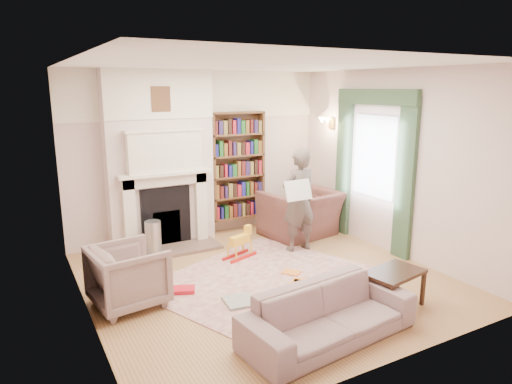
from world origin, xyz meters
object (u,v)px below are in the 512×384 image
armchair_left (128,276)px  man_reading (299,200)px  coffee_table (393,289)px  armchair_reading (300,214)px  rocking_horse (240,243)px  bookcase (237,166)px  sofa (329,314)px  paraffin_heater (153,239)px

armchair_left → man_reading: size_ratio=0.50×
man_reading → armchair_left: bearing=10.7°
armchair_left → coffee_table: size_ratio=1.15×
armchair_reading → rocking_horse: size_ratio=2.21×
armchair_reading → bookcase: bearing=-53.8°
armchair_reading → rocking_horse: bearing=9.8°
armchair_left → sofa: 2.36m
coffee_table → paraffin_heater: paraffin_heater is taller
armchair_left → man_reading: 2.89m
coffee_table → rocking_horse: size_ratio=1.29×
armchair_reading → sofa: armchair_reading is taller
armchair_reading → man_reading: (-0.45, -0.60, 0.42)m
armchair_reading → rocking_horse: armchair_reading is taller
armchair_left → armchair_reading: bearing=-77.9°
coffee_table → man_reading: bearing=76.9°
sofa → man_reading: bearing=56.8°
armchair_reading → coffee_table: size_ratio=1.72×
sofa → paraffin_heater: bearing=99.3°
armchair_reading → rocking_horse: 1.51m
sofa → rocking_horse: bearing=78.6°
rocking_horse → coffee_table: bearing=-88.7°
bookcase → coffee_table: (0.25, -3.55, -0.95)m
armchair_left → man_reading: man_reading is taller
sofa → armchair_left: bearing=126.5°
man_reading → coffee_table: 2.22m
coffee_table → rocking_horse: rocking_horse is taller
armchair_left → paraffin_heater: (0.72, 1.45, -0.09)m
man_reading → rocking_horse: bearing=-8.6°
rocking_horse → man_reading: bearing=-26.8°
sofa → man_reading: man_reading is taller
armchair_left → paraffin_heater: 1.62m
armchair_left → man_reading: (2.80, 0.59, 0.45)m
armchair_left → coffee_table: 3.10m
armchair_left → rocking_horse: 1.97m
armchair_reading → man_reading: bearing=44.4°
armchair_reading → coffee_table: 2.80m
coffee_table → rocking_horse: (-0.86, 2.26, 0.01)m
armchair_left → coffee_table: (2.69, -1.54, -0.14)m
bookcase → man_reading: (0.36, -1.41, -0.36)m
bookcase → sofa: bearing=-102.6°
bookcase → sofa: (-0.84, -3.75, -0.90)m
armchair_reading → rocking_horse: (-1.42, -0.48, -0.15)m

